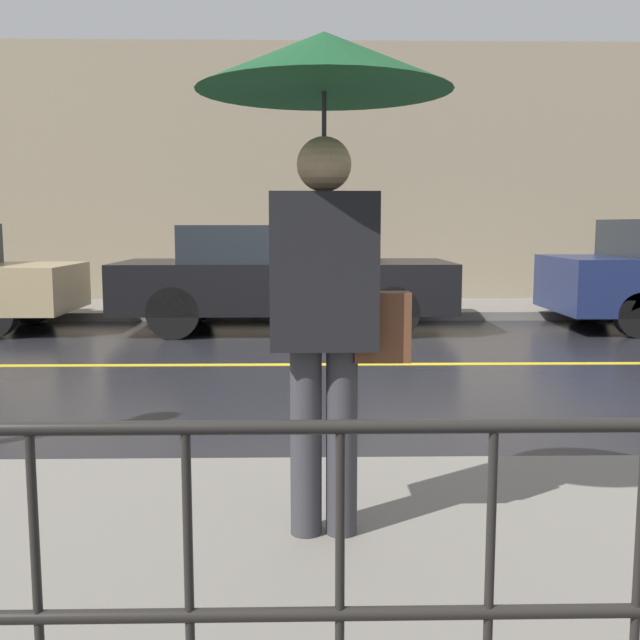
% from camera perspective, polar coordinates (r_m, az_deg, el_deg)
% --- Properties ---
extents(ground_plane, '(80.00, 80.00, 0.00)m').
position_cam_1_polar(ground_plane, '(8.06, 3.43, -3.40)').
color(ground_plane, black).
extents(sidewalk_near, '(28.00, 2.75, 0.13)m').
position_cam_1_polar(sidewalk_near, '(3.29, 10.88, -18.61)').
color(sidewalk_near, slate).
rests_on(sidewalk_near, ground_plane).
extents(sidewalk_far, '(28.00, 2.17, 0.13)m').
position_cam_1_polar(sidewalk_far, '(12.69, 1.72, 0.85)').
color(sidewalk_far, slate).
rests_on(sidewalk_far, ground_plane).
extents(lane_marking, '(25.20, 0.12, 0.01)m').
position_cam_1_polar(lane_marking, '(8.05, 3.43, -3.37)').
color(lane_marking, gold).
rests_on(lane_marking, ground_plane).
extents(building_storefront, '(28.00, 0.30, 4.71)m').
position_cam_1_polar(building_storefront, '(13.87, 1.50, 10.87)').
color(building_storefront, gray).
rests_on(building_storefront, ground_plane).
extents(railing_foreground, '(12.00, 0.04, 0.89)m').
position_cam_1_polar(railing_foreground, '(2.04, 18.18, -16.04)').
color(railing_foreground, black).
rests_on(railing_foreground, sidewalk_near).
extents(pedestrian, '(1.06, 1.06, 2.15)m').
position_cam_1_polar(pedestrian, '(3.20, 0.41, 13.19)').
color(pedestrian, '#333338').
rests_on(pedestrian, sidewalk_near).
extents(car_black, '(4.65, 1.87, 1.48)m').
position_cam_1_polar(car_black, '(10.60, -2.94, 3.37)').
color(car_black, black).
rests_on(car_black, ground_plane).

